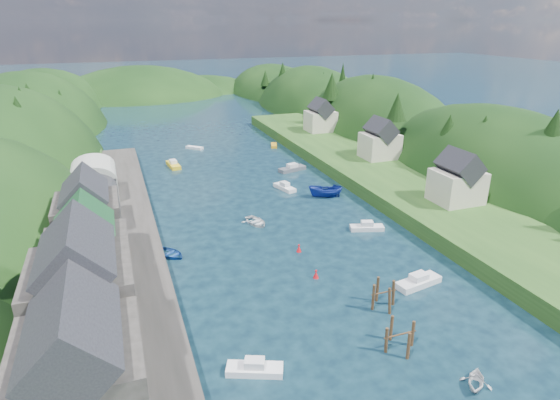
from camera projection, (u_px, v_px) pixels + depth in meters
name	position (u px, v px, depth m)	size (l,w,h in m)	color
ground	(241.00, 181.00, 90.20)	(600.00, 600.00, 0.00)	black
hillside_left	(10.00, 204.00, 100.74)	(44.00, 245.56, 52.00)	black
hillside_right	(375.00, 161.00, 129.09)	(36.00, 245.56, 48.00)	black
far_hills	(169.00, 118.00, 203.29)	(103.00, 68.00, 44.00)	black
hill_trees	(224.00, 109.00, 100.24)	(91.86, 151.63, 12.28)	black
quay_left	(114.00, 270.00, 55.90)	(12.00, 110.00, 2.00)	#2D2B28
terrace_left_grass	(50.00, 279.00, 53.59)	(12.00, 110.00, 2.50)	#234719
quayside_buildings	(86.00, 286.00, 41.14)	(8.00, 35.84, 12.90)	#2D2B28
boat_sheds	(93.00, 189.00, 70.40)	(7.00, 21.00, 7.50)	#2D2D30
terrace_right	(382.00, 176.00, 88.93)	(16.00, 120.00, 2.40)	#234719
right_bank_cottages	(375.00, 141.00, 95.53)	(9.00, 59.24, 8.41)	beige
piling_cluster_near	(399.00, 339.00, 43.76)	(3.43, 3.18, 3.24)	#382314
piling_cluster_far	(383.00, 297.00, 50.05)	(2.99, 2.81, 3.66)	#382314
channel_buoy_near	(316.00, 274.00, 56.07)	(0.70, 0.70, 1.10)	#B60E14
channel_buoy_far	(299.00, 248.00, 62.44)	(0.70, 0.70, 1.10)	#B60E14
moored_boats	(286.00, 241.00, 64.17)	(35.60, 92.65, 2.46)	silver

